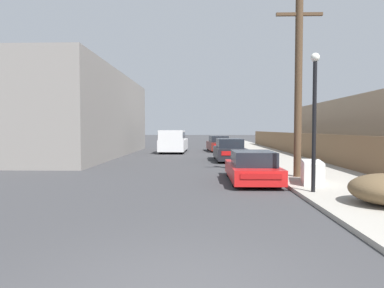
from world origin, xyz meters
name	(u,v)px	position (x,y,z in m)	size (l,w,h in m)	color
sidewalk_curb	(264,153)	(5.30, 23.50, 0.06)	(4.20, 63.00, 0.12)	#9E998E
discarded_fridge	(312,172)	(4.16, 8.07, 0.51)	(1.01, 1.83, 0.80)	silver
parked_sports_car_red	(252,168)	(2.20, 9.03, 0.55)	(1.72, 4.26, 1.19)	red
car_parked_mid	(229,150)	(2.04, 17.65, 0.66)	(1.87, 4.39, 1.41)	black
car_parked_far	(218,144)	(1.82, 26.87, 0.65)	(2.09, 4.48, 1.40)	#5B1E19
pickup_truck	(173,142)	(-2.09, 24.92, 0.94)	(2.20, 5.65, 1.90)	silver
utility_pole	(298,84)	(4.09, 9.69, 3.78)	(1.80, 0.29, 7.08)	#4C3826
street_lamp	(314,111)	(3.65, 6.38, 2.56)	(0.26, 0.26, 4.16)	black
wooden_fence	(304,145)	(7.25, 19.44, 0.92)	(0.08, 41.00, 1.60)	brown
building_left_block	(79,115)	(-9.03, 21.76, 3.06)	(7.00, 18.91, 6.13)	gray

